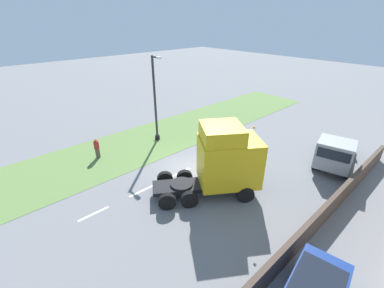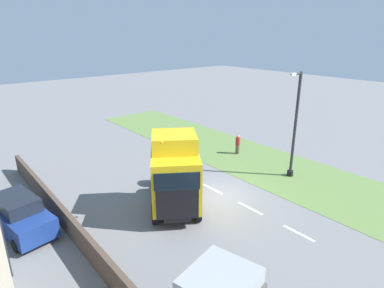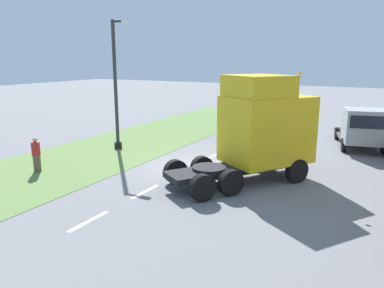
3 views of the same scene
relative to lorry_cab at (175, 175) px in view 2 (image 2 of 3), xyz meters
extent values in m
plane|color=slate|center=(-3.52, 0.07, -2.28)|extent=(120.00, 120.00, 0.00)
cube|color=#607F42|center=(-9.52, 0.07, -2.28)|extent=(7.00, 44.00, 0.01)
cube|color=white|center=(-3.52, -7.03, -2.28)|extent=(0.16, 1.80, 0.00)
cube|color=white|center=(-3.52, -3.83, -2.28)|extent=(0.16, 1.80, 0.00)
cube|color=white|center=(-3.52, -0.63, -2.28)|extent=(0.16, 1.80, 0.00)
cube|color=white|center=(-3.52, 2.57, -2.28)|extent=(0.16, 1.80, 0.00)
cube|color=white|center=(-3.52, 5.77, -2.28)|extent=(0.16, 1.80, 0.00)
cube|color=#4C3D33|center=(5.48, 0.07, -1.66)|extent=(0.25, 24.00, 1.26)
cube|color=#1E232D|center=(9.04, 3.21, -0.07)|extent=(0.08, 6.17, 1.55)
cube|color=black|center=(-0.66, -0.98, -1.62)|extent=(4.74, 6.13, 0.24)
cube|color=gold|center=(0.15, 0.23, -0.06)|extent=(4.07, 4.35, 2.88)
cube|color=black|center=(1.16, 1.73, -0.69)|extent=(1.81, 1.24, 1.61)
cube|color=black|center=(1.16, 1.73, 0.57)|extent=(1.91, 1.31, 0.92)
cube|color=gold|center=(-0.14, -0.21, 1.83)|extent=(3.27, 3.25, 0.90)
sphere|color=orange|center=(1.32, 0.73, 2.35)|extent=(0.14, 0.14, 0.14)
cylinder|color=black|center=(-1.46, -2.19, -1.44)|extent=(1.92, 1.92, 0.12)
cylinder|color=black|center=(-0.36, 1.54, -1.76)|extent=(0.84, 1.04, 1.04)
cylinder|color=black|center=(1.56, 0.25, -1.76)|extent=(0.84, 1.04, 1.04)
cylinder|color=black|center=(-2.25, -1.27, -1.76)|extent=(0.84, 1.04, 1.04)
cylinder|color=black|center=(-0.32, -2.56, -1.76)|extent=(0.84, 1.04, 1.04)
cylinder|color=black|center=(-2.97, -2.35, -1.76)|extent=(0.84, 1.04, 1.04)
cylinder|color=black|center=(-1.04, -3.63, -1.76)|extent=(0.84, 1.04, 1.04)
cube|color=black|center=(3.94, 6.29, -0.37)|extent=(1.95, 0.51, 0.69)
cube|color=navy|center=(7.27, -3.50, -1.51)|extent=(2.57, 4.83, 1.01)
cube|color=black|center=(7.29, -3.61, -0.67)|extent=(1.96, 2.75, 0.67)
cylinder|color=black|center=(6.16, -2.16, -1.96)|extent=(0.30, 0.66, 0.64)
cylinder|color=black|center=(7.89, -1.88, -1.96)|extent=(0.30, 0.66, 0.64)
cylinder|color=black|center=(6.65, -5.11, -1.96)|extent=(0.30, 0.66, 0.64)
cylinder|color=black|center=(-9.18, 1.42, -2.08)|extent=(0.44, 0.44, 0.40)
cylinder|color=#2D2D33|center=(-9.18, 1.42, 1.38)|extent=(0.20, 0.20, 7.33)
cylinder|color=#2D2D33|center=(-8.73, 1.42, 4.94)|extent=(0.90, 0.14, 0.14)
cube|color=silver|center=(-8.28, 1.42, 4.94)|extent=(0.44, 0.20, 0.16)
cylinder|color=brown|center=(-9.58, -4.01, -1.88)|extent=(0.34, 0.34, 0.80)
cylinder|color=#B22626|center=(-9.58, -4.01, -1.17)|extent=(0.39, 0.39, 0.63)
sphere|color=tan|center=(-9.58, -4.01, -0.74)|extent=(0.22, 0.22, 0.22)
camera|label=1|loc=(8.60, -10.44, 7.78)|focal=24.00mm
camera|label=2|loc=(9.62, 12.99, 7.40)|focal=30.00mm
camera|label=3|loc=(4.93, -15.48, 2.96)|focal=35.00mm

